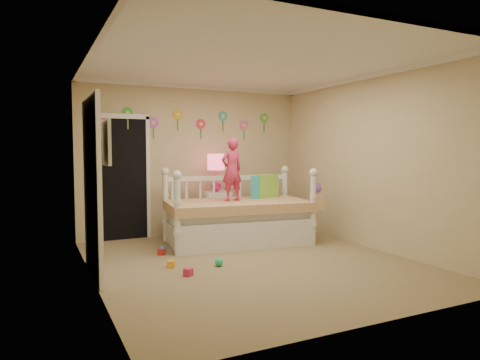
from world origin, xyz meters
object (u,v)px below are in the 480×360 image
daybed (238,205)px  nightstand (216,213)px  table_lamp (216,167)px  child (232,170)px

daybed → nightstand: daybed is taller
nightstand → table_lamp: table_lamp is taller
child → nightstand: child is taller
daybed → child: bearing=179.9°
child → nightstand: 1.06m
daybed → table_lamp: size_ratio=3.44×
daybed → child: child is taller
child → table_lamp: size_ratio=1.52×
nightstand → daybed: bearing=-89.5°
daybed → nightstand: size_ratio=2.94×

